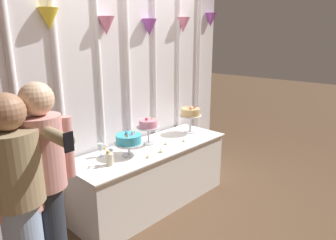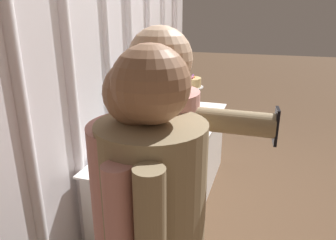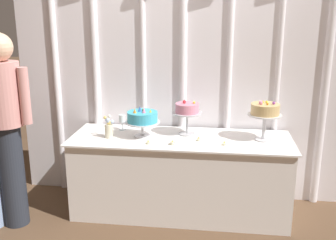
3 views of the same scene
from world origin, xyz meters
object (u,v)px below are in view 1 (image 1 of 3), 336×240
at_px(flower_vase, 110,157).
at_px(tealight_near_left, 161,151).
at_px(cake_display_leftmost, 129,140).
at_px(tealight_far_left, 148,157).
at_px(guest_man_dark_suit, 46,183).
at_px(tealight_near_right, 166,144).
at_px(cake_display_rightmost, 190,113).
at_px(guest_man_pink_jacket, 19,202).
at_px(guest_girl_blue_dress, 19,202).
at_px(wine_glass, 100,147).
at_px(cake_display_center, 148,125).
at_px(cake_table, 152,176).
at_px(tealight_far_right, 184,141).

xyz_separation_m(flower_vase, tealight_near_left, (0.59, -0.13, -0.07)).
height_order(cake_display_leftmost, tealight_far_left, cake_display_leftmost).
bearing_deg(guest_man_dark_suit, tealight_near_right, 11.90).
distance_m(cake_display_rightmost, guest_man_pink_jacket, 2.39).
relative_size(cake_display_leftmost, guest_girl_blue_dress, 0.19).
relative_size(cake_display_rightmost, tealight_near_left, 7.12).
distance_m(tealight_near_left, guest_man_pink_jacket, 1.59).
bearing_deg(cake_display_rightmost, wine_glass, 173.67).
bearing_deg(flower_vase, wine_glass, 75.62).
xyz_separation_m(flower_vase, guest_man_dark_suit, (-0.78, -0.33, 0.13)).
relative_size(cake_display_rightmost, tealight_far_left, 9.45).
distance_m(flower_vase, guest_man_dark_suit, 0.86).
bearing_deg(guest_man_dark_suit, tealight_far_left, 9.25).
bearing_deg(guest_man_dark_suit, cake_display_leftmost, 19.82).
height_order(cake_display_rightmost, guest_man_pink_jacket, guest_man_pink_jacket).
bearing_deg(guest_man_pink_jacket, cake_display_rightmost, 10.18).
bearing_deg(tealight_far_left, cake_display_center, 46.12).
height_order(cake_table, guest_man_pink_jacket, guest_man_pink_jacket).
xyz_separation_m(cake_display_center, tealight_far_left, (-0.31, -0.32, -0.22)).
height_order(guest_girl_blue_dress, guest_man_pink_jacket, guest_girl_blue_dress).
relative_size(cake_display_center, tealight_near_right, 7.84).
bearing_deg(cake_display_center, guest_man_pink_jacket, -163.28).
distance_m(wine_glass, tealight_near_left, 0.65).
relative_size(tealight_near_left, guest_man_dark_suit, 0.03).
bearing_deg(guest_man_pink_jacket, tealight_far_right, 6.77).
xyz_separation_m(cake_table, cake_display_center, (0.05, 0.11, 0.59)).
relative_size(flower_vase, tealight_far_right, 4.95).
bearing_deg(tealight_far_right, cake_display_rightmost, 28.19).
relative_size(cake_display_leftmost, guest_man_pink_jacket, 0.20).
height_order(wine_glass, tealight_far_right, wine_glass).
xyz_separation_m(tealight_near_right, guest_man_dark_suit, (-1.59, -0.34, 0.20)).
bearing_deg(guest_girl_blue_dress, tealight_far_right, 8.32).
relative_size(cake_table, tealight_near_right, 47.89).
bearing_deg(cake_display_leftmost, flower_vase, -168.36).
bearing_deg(tealight_far_left, guest_man_pink_jacket, -172.35).
height_order(cake_table, cake_display_leftmost, cake_display_leftmost).
bearing_deg(flower_vase, cake_display_leftmost, 11.64).
relative_size(guest_man_dark_suit, guest_man_pink_jacket, 1.06).
xyz_separation_m(cake_display_rightmost, guest_man_pink_jacket, (-2.35, -0.42, -0.12)).
relative_size(cake_display_rightmost, guest_man_pink_jacket, 0.23).
height_order(flower_vase, guest_girl_blue_dress, guest_girl_blue_dress).
distance_m(cake_display_rightmost, guest_girl_blue_dress, 2.42).
relative_size(tealight_far_left, tealight_near_right, 0.93).
height_order(cake_display_center, tealight_near_left, cake_display_center).
xyz_separation_m(cake_table, tealight_near_right, (0.17, -0.07, 0.38)).
distance_m(guest_girl_blue_dress, guest_man_pink_jacket, 0.07).
distance_m(tealight_near_right, guest_girl_blue_dress, 1.85).
relative_size(cake_table, wine_glass, 13.45).
bearing_deg(guest_man_pink_jacket, tealight_near_right, 10.40).
distance_m(cake_display_center, guest_man_pink_jacket, 1.75).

